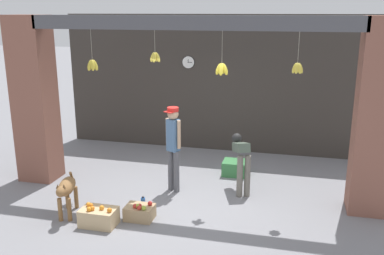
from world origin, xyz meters
TOP-DOWN VIEW (x-y plane):
  - ground_plane at (0.00, 0.00)m, footprint 60.00×60.00m
  - shop_back_wall at (0.00, 3.00)m, footprint 7.53×0.12m
  - shop_pillar_left at (-3.11, 0.30)m, footprint 0.70×0.60m
  - shop_pillar_right at (3.11, 0.30)m, footprint 0.70×0.60m
  - storefront_awning at (-0.01, 0.12)m, footprint 5.63×0.27m
  - dog at (-1.74, -1.08)m, footprint 0.40×0.88m
  - shopkeeper at (-0.32, 0.31)m, footprint 0.32×0.30m
  - worker_stooping at (0.91, 0.56)m, footprint 0.44×0.76m
  - fruit_crate_oranges at (-1.10, -1.28)m, footprint 0.56×0.37m
  - fruit_crate_apples at (-0.54, -0.93)m, footprint 0.46×0.34m
  - produce_box_green at (0.68, 1.40)m, footprint 0.49×0.43m
  - water_bottle at (-0.60, -0.60)m, footprint 0.07×0.07m
  - wall_clock at (-0.70, 2.92)m, footprint 0.30×0.03m

SIDE VIEW (x-z plane):
  - ground_plane at x=0.00m, z-range 0.00..0.00m
  - water_bottle at x=-0.60m, z-range -0.01..0.23m
  - fruit_crate_apples at x=-0.54m, z-range -0.03..0.27m
  - produce_box_green at x=0.68m, z-range 0.00..0.29m
  - fruit_crate_oranges at x=-1.10m, z-range -0.03..0.32m
  - dog at x=-1.74m, z-range 0.12..0.80m
  - worker_stooping at x=0.91m, z-range 0.17..1.18m
  - shopkeeper at x=-0.32m, z-range 0.14..1.75m
  - shop_back_wall at x=0.00m, z-range 0.00..3.22m
  - shop_pillar_left at x=-3.11m, z-range 0.00..3.22m
  - shop_pillar_right at x=3.11m, z-range 0.00..3.22m
  - wall_clock at x=-0.70m, z-range 1.96..2.26m
  - storefront_awning at x=-0.01m, z-range 2.56..3.55m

